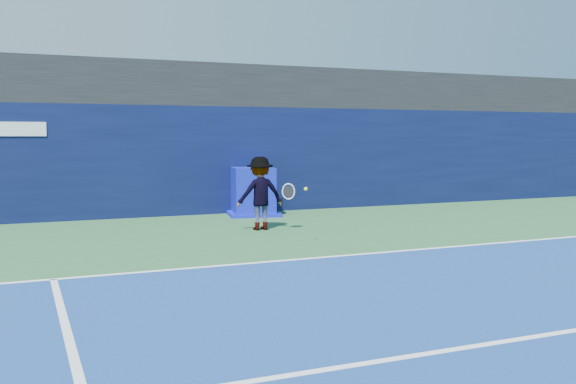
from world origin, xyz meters
The scene contains 8 objects.
ground centered at (0.00, 0.00, 0.00)m, with size 80.00×80.00×0.00m, color #2A5E32.
baseline centered at (0.00, 3.00, 0.01)m, with size 24.00×0.10×0.01m, color white.
service_line centered at (0.00, -2.00, 0.01)m, with size 24.00×0.10×0.01m, color white.
stadium_band centered at (0.00, 11.50, 3.60)m, with size 36.00×3.00×1.20m, color black.
back_wall_assembly centered at (0.00, 10.50, 1.50)m, with size 36.00×1.03×3.00m.
equipment_cart centered at (0.52, 9.38, 0.60)m, with size 1.59×1.59×1.32m.
tennis_player centered at (-0.27, 6.70, 0.85)m, with size 1.30×0.71×1.70m.
tennis_ball centered at (-0.17, 4.36, 1.13)m, with size 0.07×0.07×0.07m.
Camera 1 is at (-5.44, -7.20, 2.18)m, focal length 40.00 mm.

